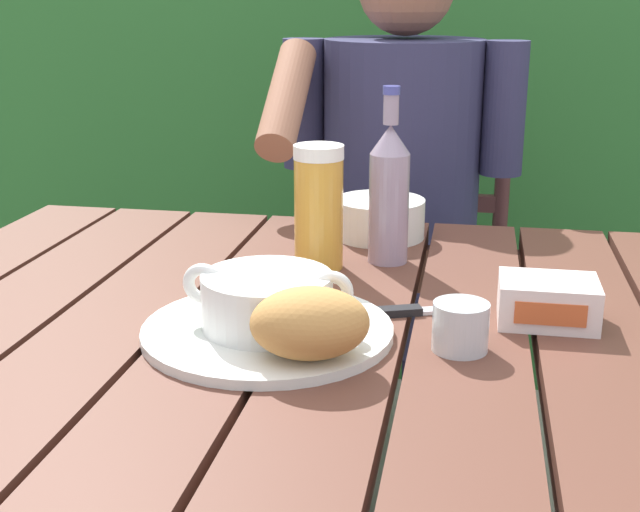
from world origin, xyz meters
TOP-DOWN VIEW (x-y plane):
  - dining_table at (0.00, 0.00)m, footprint 1.30×0.94m
  - hedge_backdrop at (-0.13, 1.66)m, footprint 3.63×0.88m
  - chair_near_diner at (-0.01, 0.91)m, footprint 0.47×0.42m
  - person_eating at (-0.01, 0.71)m, footprint 0.48×0.47m
  - serving_plate at (-0.09, -0.08)m, footprint 0.30×0.30m
  - soup_bowl at (-0.09, -0.08)m, footprint 0.20×0.15m
  - bread_roll at (-0.02, -0.15)m, footprint 0.15×0.12m
  - beer_glass at (-0.08, 0.19)m, footprint 0.07×0.07m
  - beer_bottle at (0.02, 0.24)m, footprint 0.06×0.06m
  - water_glass_small at (0.13, -0.08)m, footprint 0.06×0.06m
  - butter_tub at (0.24, 0.03)m, footprint 0.12×0.09m
  - table_knife at (0.08, 0.03)m, footprint 0.14×0.07m
  - diner_bowl at (-0.01, 0.37)m, footprint 0.15×0.15m

SIDE VIEW (x-z plane):
  - chair_near_diner at x=-0.01m, z-range -0.01..0.96m
  - dining_table at x=0.00m, z-range 0.27..0.99m
  - person_eating at x=-0.01m, z-range 0.11..1.34m
  - table_knife at x=0.08m, z-range 0.72..0.73m
  - serving_plate at x=-0.09m, z-range 0.72..0.73m
  - butter_tub at x=0.24m, z-range 0.72..0.78m
  - water_glass_small at x=0.13m, z-range 0.72..0.78m
  - diner_bowl at x=-0.01m, z-range 0.72..0.78m
  - soup_bowl at x=-0.09m, z-range 0.73..0.80m
  - bread_roll at x=-0.02m, z-range 0.73..0.81m
  - beer_glass at x=-0.08m, z-range 0.72..0.90m
  - beer_bottle at x=0.02m, z-range 0.70..0.96m
  - hedge_backdrop at x=-0.13m, z-range 0.05..1.83m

